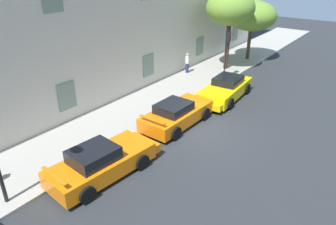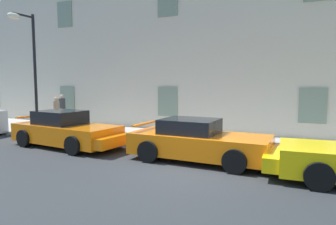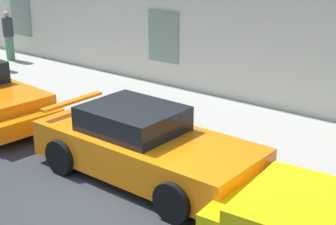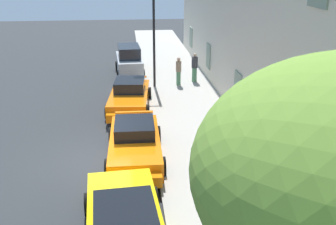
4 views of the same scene
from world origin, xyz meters
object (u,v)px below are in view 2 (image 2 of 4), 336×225
sportscar_red_lead (69,131)px  sportscar_yellow_flank (204,143)px  street_lamp (27,51)px  pedestrian_bystander (57,112)px  pedestrian_strolling (62,109)px

sportscar_red_lead → sportscar_yellow_flank: bearing=1.4°
street_lamp → pedestrian_bystander: (-0.17, 1.87, -3.07)m
sportscar_red_lead → pedestrian_strolling: size_ratio=2.87×
sportscar_yellow_flank → pedestrian_strolling: pedestrian_strolling is taller
sportscar_red_lead → street_lamp: 5.02m
street_lamp → pedestrian_strolling: size_ratio=3.23×
sportscar_yellow_flank → street_lamp: size_ratio=0.87×
sportscar_yellow_flank → street_lamp: (-9.11, 0.98, 3.46)m
sportscar_red_lead → sportscar_yellow_flank: 5.63m
pedestrian_strolling → pedestrian_bystander: (0.65, -1.07, -0.03)m
sportscar_red_lead → pedestrian_bystander: bearing=140.7°
sportscar_red_lead → street_lamp: bearing=162.4°
sportscar_yellow_flank → street_lamp: 9.79m
sportscar_yellow_flank → sportscar_red_lead: bearing=-178.6°
street_lamp → pedestrian_bystander: bearing=95.0°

